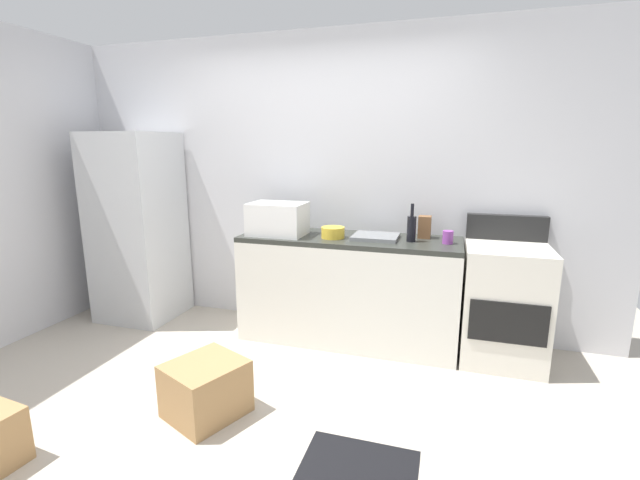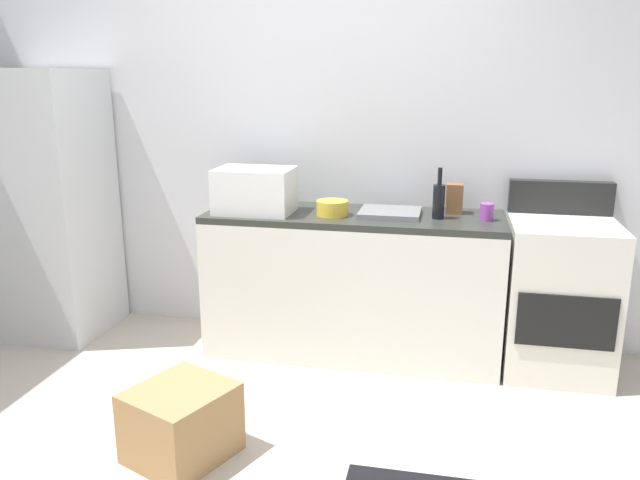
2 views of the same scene
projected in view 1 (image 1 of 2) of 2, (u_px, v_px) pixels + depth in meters
ground_plane at (257, 412)px, 2.69m from camera, size 6.00×6.00×0.00m
wall_back at (326, 184)px, 3.86m from camera, size 5.00×0.10×2.60m
kitchen_counter at (348, 289)px, 3.63m from camera, size 1.80×0.60×0.90m
refrigerator at (138, 227)px, 4.08m from camera, size 0.68×0.66×1.76m
stove_oven at (504, 302)px, 3.28m from camera, size 0.60×0.61×1.10m
microwave at (278, 219)px, 3.60m from camera, size 0.46×0.34×0.27m
sink_basin at (376, 237)px, 3.47m from camera, size 0.36×0.32×0.03m
wine_bottle at (411, 228)px, 3.34m from camera, size 0.07×0.07×0.30m
coffee_mug at (448, 237)px, 3.28m from camera, size 0.08×0.08×0.10m
knife_block at (425, 227)px, 3.48m from camera, size 0.10×0.10×0.18m
mixing_bowl at (333, 232)px, 3.49m from camera, size 0.19×0.19×0.09m
cardboard_box_large at (206, 389)px, 2.64m from camera, size 0.53×0.55×0.34m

